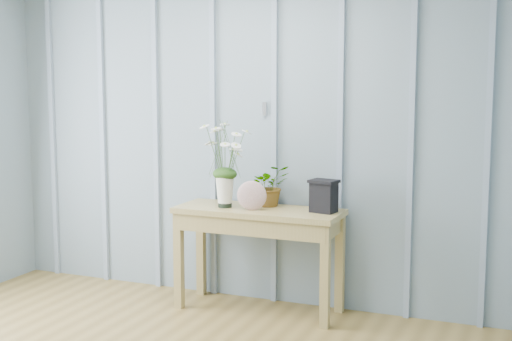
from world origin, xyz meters
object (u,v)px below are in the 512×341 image
at_px(daisy_vase, 225,153).
at_px(sideboard, 259,224).
at_px(carved_box, 324,196).
at_px(felt_disc_vessel, 252,196).

bearing_deg(daisy_vase, sideboard, 11.18).
xyz_separation_m(sideboard, daisy_vase, (-0.24, -0.05, 0.51)).
distance_m(sideboard, daisy_vase, 0.57).
xyz_separation_m(daisy_vase, carved_box, (0.71, 0.09, -0.28)).
bearing_deg(sideboard, carved_box, 4.54).
relative_size(sideboard, felt_disc_vessel, 5.71).
distance_m(sideboard, carved_box, 0.53).
bearing_deg(felt_disc_vessel, sideboard, 64.81).
height_order(sideboard, carved_box, carved_box).
relative_size(felt_disc_vessel, carved_box, 0.92).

